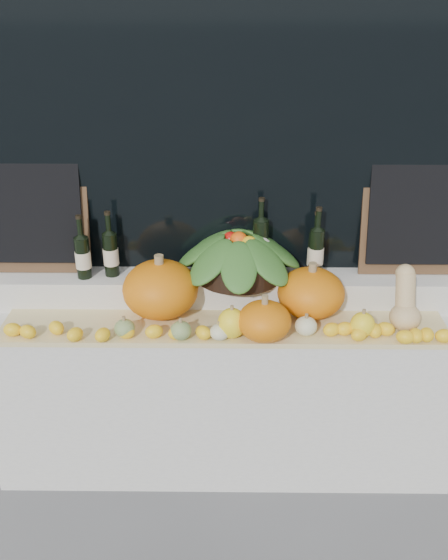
# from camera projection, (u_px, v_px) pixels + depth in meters

# --- Properties ---
(storefront_facade) EXTENTS (7.00, 0.94, 4.50)m
(storefront_facade) POSITION_uv_depth(u_px,v_px,m) (226.00, 6.00, 3.10)
(storefront_facade) COLOR beige
(storefront_facade) RESTS_ON ground
(display_sill) EXTENTS (2.30, 0.55, 0.88)m
(display_sill) POSITION_uv_depth(u_px,v_px,m) (224.00, 390.00, 3.25)
(display_sill) COLOR silver
(display_sill) RESTS_ON ground
(rear_tier) EXTENTS (2.30, 0.25, 0.16)m
(rear_tier) POSITION_uv_depth(u_px,v_px,m) (224.00, 288.00, 3.16)
(rear_tier) COLOR silver
(rear_tier) RESTS_ON display_sill
(straw_bedding) EXTENTS (2.10, 0.32, 0.02)m
(straw_bedding) POSITION_uv_depth(u_px,v_px,m) (224.00, 328.00, 2.94)
(straw_bedding) COLOR tan
(straw_bedding) RESTS_ON display_sill
(pumpkin_left) EXTENTS (0.47, 0.47, 0.28)m
(pumpkin_left) POSITION_uv_depth(u_px,v_px,m) (160.00, 289.00, 2.97)
(pumpkin_left) COLOR orange
(pumpkin_left) RESTS_ON straw_bedding
(pumpkin_right) EXTENTS (0.39, 0.39, 0.24)m
(pumpkin_right) POSITION_uv_depth(u_px,v_px,m) (311.00, 293.00, 2.98)
(pumpkin_right) COLOR orange
(pumpkin_right) RESTS_ON straw_bedding
(pumpkin_center) EXTENTS (0.25, 0.25, 0.18)m
(pumpkin_center) POSITION_uv_depth(u_px,v_px,m) (264.00, 321.00, 2.79)
(pumpkin_center) COLOR orange
(pumpkin_center) RESTS_ON straw_bedding
(butternut_squash) EXTENTS (0.14, 0.21, 0.29)m
(butternut_squash) POSITION_uv_depth(u_px,v_px,m) (405.00, 303.00, 2.87)
(butternut_squash) COLOR #D3B17C
(butternut_squash) RESTS_ON straw_bedding
(decorative_gourds) EXTENTS (1.19, 0.15, 0.16)m
(decorative_gourds) POSITION_uv_depth(u_px,v_px,m) (251.00, 326.00, 2.82)
(decorative_gourds) COLOR #2B5E1C
(decorative_gourds) RESTS_ON straw_bedding
(lemon_heap) EXTENTS (2.20, 0.16, 0.06)m
(lemon_heap) POSITION_uv_depth(u_px,v_px,m) (224.00, 332.00, 2.82)
(lemon_heap) COLOR yellow
(lemon_heap) RESTS_ON straw_bedding
(produce_bowl) EXTENTS (0.65, 0.65, 0.24)m
(produce_bowl) POSITION_uv_depth(u_px,v_px,m) (239.00, 254.00, 3.06)
(produce_bowl) COLOR black
(produce_bowl) RESTS_ON rear_tier
(wine_bottle_far_left) EXTENTS (0.08, 0.08, 0.32)m
(wine_bottle_far_left) POSITION_uv_depth(u_px,v_px,m) (83.00, 257.00, 3.05)
(wine_bottle_far_left) COLOR black
(wine_bottle_far_left) RESTS_ON rear_tier
(wine_bottle_near_left) EXTENTS (0.08, 0.08, 0.33)m
(wine_bottle_near_left) POSITION_uv_depth(u_px,v_px,m) (111.00, 253.00, 3.07)
(wine_bottle_near_left) COLOR black
(wine_bottle_near_left) RESTS_ON rear_tier
(wine_bottle_tall) EXTENTS (0.08, 0.08, 0.39)m
(wine_bottle_tall) POSITION_uv_depth(u_px,v_px,m) (260.00, 246.00, 3.09)
(wine_bottle_tall) COLOR black
(wine_bottle_tall) RESTS_ON rear_tier
(wine_bottle_near_right) EXTENTS (0.08, 0.08, 0.36)m
(wine_bottle_near_right) POSITION_uv_depth(u_px,v_px,m) (316.00, 253.00, 3.04)
(wine_bottle_near_right) COLOR black
(wine_bottle_near_right) RESTS_ON rear_tier
(wine_bottle_far_right) EXTENTS (0.08, 0.08, 0.34)m
(wine_bottle_far_right) POSITION_uv_depth(u_px,v_px,m) (315.00, 254.00, 3.06)
(wine_bottle_far_right) COLOR black
(wine_bottle_far_right) RESTS_ON rear_tier
(chalkboard_left) EXTENTS (0.50, 0.14, 0.61)m
(chalkboard_left) POSITION_uv_depth(u_px,v_px,m) (37.00, 209.00, 3.04)
(chalkboard_left) COLOR #4C331E
(chalkboard_left) RESTS_ON rear_tier
(chalkboard_right) EXTENTS (0.50, 0.14, 0.61)m
(chalkboard_right) POSITION_uv_depth(u_px,v_px,m) (414.00, 210.00, 3.03)
(chalkboard_right) COLOR #4C331E
(chalkboard_right) RESTS_ON rear_tier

